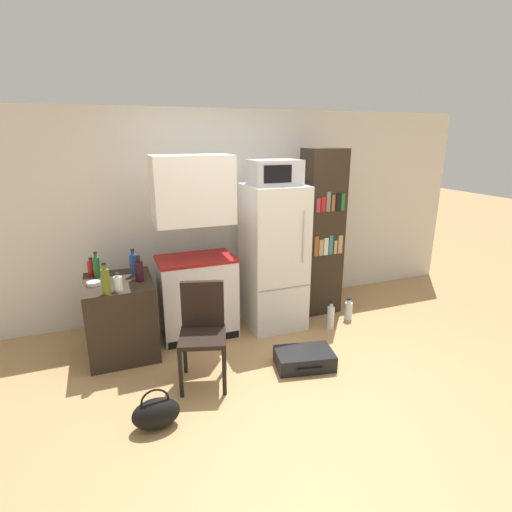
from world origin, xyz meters
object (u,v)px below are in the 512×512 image
at_px(bottle_blue_soda, 134,264).
at_px(handbag, 156,413).
at_px(bookshelf, 321,233).
at_px(chair, 203,324).
at_px(bottle_wine_dark, 139,270).
at_px(water_bottle_front, 331,317).
at_px(side_table, 122,317).
at_px(microwave, 275,172).
at_px(bowl, 94,283).
at_px(kitchen_hutch, 196,256).
at_px(bottle_olive_oil, 106,281).
at_px(water_bottle_middle, 348,311).
at_px(bottle_ketchup_red, 92,268).
at_px(suitcase_large_flat, 304,359).
at_px(bottle_green_tall, 97,267).
at_px(bottle_clear_short, 118,283).
at_px(refrigerator, 273,257).

distance_m(bottle_blue_soda, handbag, 1.57).
distance_m(bookshelf, chair, 2.01).
height_order(bottle_wine_dark, water_bottle_front, bottle_wine_dark).
xyz_separation_m(side_table, bottle_blue_soda, (0.17, 0.10, 0.50)).
relative_size(microwave, handbag, 1.46).
bearing_deg(bottle_blue_soda, chair, -60.35).
bearing_deg(bowl, bookshelf, 5.08).
bearing_deg(microwave, bookshelf, 11.74).
xyz_separation_m(kitchen_hutch, bottle_olive_oil, (-0.91, -0.43, -0.01)).
bearing_deg(water_bottle_middle, side_table, 175.48).
bearing_deg(chair, side_table, 147.66).
bearing_deg(chair, water_bottle_front, 31.96).
bearing_deg(chair, handbag, -118.00).
relative_size(bookshelf, chair, 2.20).
distance_m(kitchen_hutch, microwave, 1.22).
xyz_separation_m(bottle_olive_oil, bottle_wine_dark, (0.31, 0.24, -0.02)).
xyz_separation_m(bookshelf, bottle_ketchup_red, (-2.60, 0.08, -0.15)).
bearing_deg(handbag, bottle_ketchup_red, 104.10).
distance_m(microwave, water_bottle_middle, 1.88).
xyz_separation_m(kitchen_hutch, suitcase_large_flat, (0.79, -1.03, -0.83)).
height_order(side_table, kitchen_hutch, kitchen_hutch).
relative_size(chair, water_bottle_front, 2.69).
xyz_separation_m(side_table, water_bottle_middle, (2.56, -0.20, -0.27)).
xyz_separation_m(bottle_green_tall, bowl, (-0.04, -0.22, -0.10)).
bearing_deg(bottle_clear_short, side_table, 89.40).
bearing_deg(microwave, bottle_wine_dark, -174.95).
bearing_deg(refrigerator, water_bottle_front, -33.41).
height_order(bottle_clear_short, handbag, bottle_clear_short).
bearing_deg(water_bottle_middle, refrigerator, 163.91).
bearing_deg(water_bottle_front, side_table, 171.90).
height_order(refrigerator, suitcase_large_flat, refrigerator).
relative_size(bottle_blue_soda, handbag, 0.79).
bearing_deg(chair, bowl, 157.25).
distance_m(microwave, suitcase_large_flat, 1.94).
bearing_deg(water_bottle_front, bottle_ketchup_red, 166.54).
xyz_separation_m(bottle_green_tall, water_bottle_middle, (2.74, -0.38, -0.76)).
xyz_separation_m(side_table, kitchen_hutch, (0.81, 0.11, 0.52)).
xyz_separation_m(bottle_ketchup_red, suitcase_large_flat, (1.83, -1.19, -0.77)).
relative_size(side_table, microwave, 1.46).
bearing_deg(microwave, bottle_blue_soda, 178.00).
relative_size(microwave, bottle_wine_dark, 2.04).
bearing_deg(bowl, bottle_clear_short, -48.77).
bearing_deg(handbag, bottle_olive_oil, 105.36).
distance_m(side_table, water_bottle_middle, 2.59).
xyz_separation_m(chair, handbag, (-0.50, -0.51, -0.41)).
xyz_separation_m(bottle_wine_dark, chair, (0.45, -0.67, -0.34)).
relative_size(side_table, bottle_ketchup_red, 4.17).
xyz_separation_m(kitchen_hutch, bottle_green_tall, (-0.99, 0.07, -0.02)).
relative_size(bottle_olive_oil, bottle_clear_short, 1.69).
distance_m(suitcase_large_flat, handbag, 1.48).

